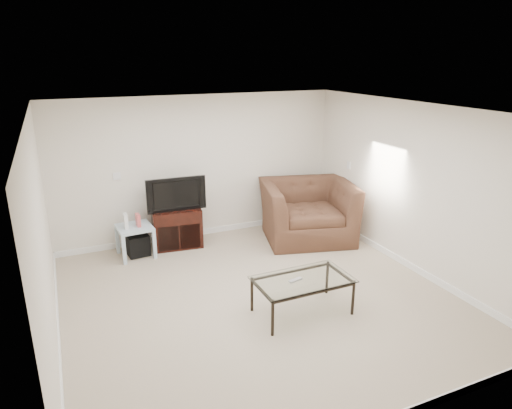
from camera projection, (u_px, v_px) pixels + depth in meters
name	position (u px, v px, depth m)	size (l,w,h in m)	color
floor	(258.00, 298.00, 6.16)	(5.00, 5.00, 0.00)	tan
ceiling	(259.00, 110.00, 5.38)	(5.00, 5.00, 0.00)	white
wall_back	(199.00, 168.00, 7.94)	(5.00, 0.02, 2.50)	silver
wall_left	(43.00, 242.00, 4.80)	(0.02, 5.00, 2.50)	silver
wall_right	(412.00, 188.00, 6.74)	(0.02, 5.00, 2.50)	silver
plate_back	(117.00, 176.00, 7.39)	(0.12, 0.02, 0.12)	white
plate_right_switch	(349.00, 165.00, 8.12)	(0.02, 0.09, 0.13)	white
plate_right_outlet	(355.00, 221.00, 8.16)	(0.02, 0.08, 0.12)	white
tv_stand	(177.00, 227.00, 7.77)	(0.80, 0.56, 0.67)	black
dvd_player	(177.00, 215.00, 7.66)	(0.47, 0.33, 0.07)	black
television	(175.00, 193.00, 7.54)	(0.91, 0.18, 0.56)	black
side_table	(136.00, 241.00, 7.37)	(0.53, 0.53, 0.51)	silver
subwoofer	(138.00, 244.00, 7.43)	(0.34, 0.34, 0.34)	black
game_console	(126.00, 221.00, 7.18)	(0.05, 0.17, 0.23)	white
game_case	(138.00, 220.00, 7.27)	(0.05, 0.15, 0.20)	#CC4C4C
recliner	(308.00, 202.00, 7.98)	(1.55, 1.01, 1.35)	#492D20
coffee_table	(302.00, 296.00, 5.74)	(1.21, 0.68, 0.47)	black
remote	(295.00, 280.00, 5.61)	(0.19, 0.05, 0.02)	#B2B2B7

